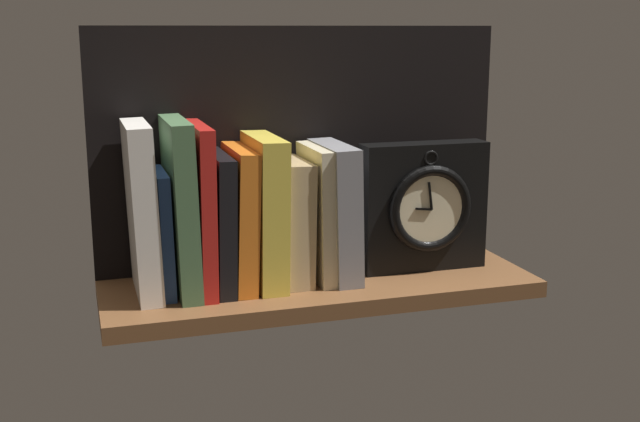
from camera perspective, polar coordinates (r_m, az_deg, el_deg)
ground_plane at (r=125.38cm, az=-0.01°, el=-5.47°), size 66.55×22.31×2.50cm
back_panel at (r=130.52cm, az=-1.39°, el=4.52°), size 66.55×1.20×38.51cm
book_white_catcher at (r=118.55cm, az=-12.51°, el=0.07°), size 4.07×14.94×25.21cm
book_blue_modern at (r=119.61cm, az=-11.07°, el=-1.49°), size 2.00×12.08×18.11cm
book_green_romantic at (r=119.06cm, az=-9.87°, el=0.32°), size 3.63×16.44×25.52cm
book_red_requiem at (r=119.54cm, az=-8.47°, el=0.22°), size 2.39×16.26×24.65cm
book_black_skeptic at (r=120.46cm, az=-7.18°, el=-0.72°), size 2.99×15.42×20.28cm
book_orange_pandolfini at (r=120.92cm, az=-5.75°, el=-0.45°), size 3.83×15.23×21.06cm
book_yellow_seinlanguage at (r=121.54cm, az=-3.98°, el=0.03°), size 4.48×15.60×22.58cm
book_tan_shortstories at (r=123.01cm, az=-1.99°, el=-0.69°), size 4.37×12.78×18.85cm
book_cream_twain at (r=123.72cm, az=-0.46°, el=-0.16°), size 2.60×13.88×20.68cm
book_gray_chess at (r=124.71cm, az=1.06°, el=0.01°), size 4.57×15.16×20.99cm
framed_clock at (r=129.37cm, az=7.39°, el=0.30°), size 20.51×6.10×20.51cm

